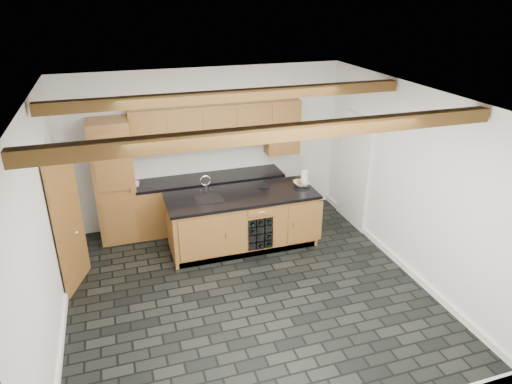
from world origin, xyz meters
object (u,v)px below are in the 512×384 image
at_px(island, 243,220).
at_px(fruit_bowl, 302,183).
at_px(kitchen_scale, 264,186).
at_px(paper_towel, 304,178).

height_order(island, fruit_bowl, fruit_bowl).
distance_m(island, kitchen_scale, 0.69).
distance_m(kitchen_scale, paper_towel, 0.69).
height_order(kitchen_scale, paper_towel, paper_towel).
xyz_separation_m(kitchen_scale, paper_towel, (0.67, -0.15, 0.11)).
distance_m(island, fruit_bowl, 1.19).
height_order(kitchen_scale, fruit_bowl, fruit_bowl).
distance_m(fruit_bowl, paper_towel, 0.11).
bearing_deg(island, fruit_bowl, 3.45).
relative_size(island, paper_towel, 9.44).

